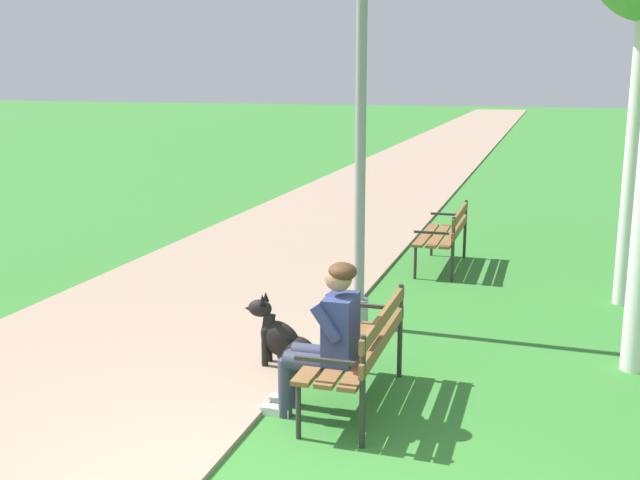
{
  "coord_description": "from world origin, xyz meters",
  "views": [
    {
      "loc": [
        1.78,
        -4.0,
        2.64
      ],
      "look_at": [
        -0.55,
        3.67,
        0.9
      ],
      "focal_mm": 43.32,
      "sensor_mm": 36.0,
      "label": 1
    }
  ],
  "objects_px": {
    "dog_black": "(285,342)",
    "person_seated_on_near_bench": "(327,333)",
    "park_bench_mid": "(446,232)",
    "lamp_post_near": "(361,93)",
    "park_bench_near": "(361,346)"
  },
  "relations": [
    {
      "from": "park_bench_mid",
      "to": "dog_black",
      "type": "relative_size",
      "value": 1.8
    },
    {
      "from": "lamp_post_near",
      "to": "park_bench_near",
      "type": "bearing_deg",
      "value": -75.46
    },
    {
      "from": "park_bench_mid",
      "to": "lamp_post_near",
      "type": "relative_size",
      "value": 0.32
    },
    {
      "from": "person_seated_on_near_bench",
      "to": "dog_black",
      "type": "bearing_deg",
      "value": 127.63
    },
    {
      "from": "park_bench_mid",
      "to": "person_seated_on_near_bench",
      "type": "bearing_deg",
      "value": -92.71
    },
    {
      "from": "dog_black",
      "to": "lamp_post_near",
      "type": "xyz_separation_m",
      "value": [
        0.34,
        1.37,
        2.19
      ]
    },
    {
      "from": "person_seated_on_near_bench",
      "to": "lamp_post_near",
      "type": "relative_size",
      "value": 0.26
    },
    {
      "from": "park_bench_near",
      "to": "lamp_post_near",
      "type": "xyz_separation_m",
      "value": [
        -0.5,
        1.94,
        1.93
      ]
    },
    {
      "from": "park_bench_mid",
      "to": "dog_black",
      "type": "height_order",
      "value": "park_bench_mid"
    },
    {
      "from": "person_seated_on_near_bench",
      "to": "lamp_post_near",
      "type": "distance_m",
      "value": 2.84
    },
    {
      "from": "park_bench_near",
      "to": "dog_black",
      "type": "relative_size",
      "value": 1.8
    },
    {
      "from": "park_bench_near",
      "to": "park_bench_mid",
      "type": "distance_m",
      "value": 4.73
    },
    {
      "from": "dog_black",
      "to": "person_seated_on_near_bench",
      "type": "bearing_deg",
      "value": -52.37
    },
    {
      "from": "park_bench_mid",
      "to": "dog_black",
      "type": "xyz_separation_m",
      "value": [
        -0.87,
        -4.16,
        -0.25
      ]
    },
    {
      "from": "park_bench_near",
      "to": "park_bench_mid",
      "type": "bearing_deg",
      "value": 89.66
    }
  ]
}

